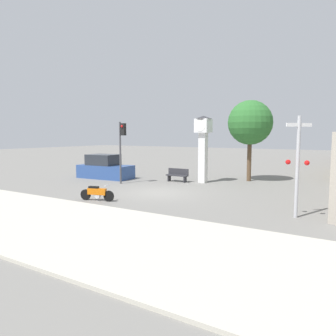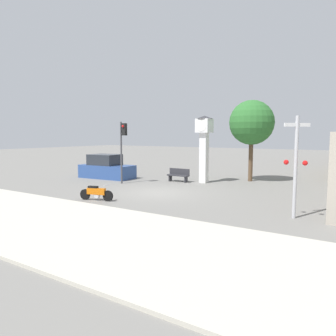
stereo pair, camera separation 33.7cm
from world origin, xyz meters
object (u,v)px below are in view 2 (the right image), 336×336
(motorcycle, at_px, (96,193))
(bench, at_px, (178,175))
(railroad_crossing_signal, at_px, (296,163))
(parked_car, at_px, (106,168))
(street_tree, at_px, (252,123))
(traffic_light, at_px, (123,141))
(clock_tower, at_px, (204,139))

(motorcycle, distance_m, bench, 7.84)
(railroad_crossing_signal, height_order, parked_car, railroad_crossing_signal)
(motorcycle, relative_size, parked_car, 0.42)
(street_tree, bearing_deg, bench, -143.82)
(motorcycle, relative_size, railroad_crossing_signal, 0.45)
(traffic_light, height_order, parked_car, traffic_light)
(railroad_crossing_signal, relative_size, street_tree, 0.71)
(motorcycle, relative_size, street_tree, 0.32)
(motorcycle, distance_m, street_tree, 12.22)
(parked_car, bearing_deg, railroad_crossing_signal, -21.94)
(motorcycle, relative_size, clock_tower, 0.40)
(motorcycle, xyz_separation_m, street_tree, (4.20, 10.85, 3.71))
(traffic_light, height_order, street_tree, street_tree)
(railroad_crossing_signal, height_order, bench, railroad_crossing_signal)
(motorcycle, xyz_separation_m, clock_tower, (1.75, 8.43, 2.63))
(clock_tower, bearing_deg, street_tree, 44.73)
(motorcycle, bearing_deg, bench, 74.92)
(street_tree, bearing_deg, clock_tower, -135.27)
(clock_tower, distance_m, bench, 3.09)
(street_tree, xyz_separation_m, bench, (-4.12, -3.01, -3.61))
(motorcycle, height_order, bench, bench)
(motorcycle, distance_m, clock_tower, 9.00)
(railroad_crossing_signal, distance_m, parked_car, 15.45)
(motorcycle, bearing_deg, traffic_light, 102.62)
(clock_tower, xyz_separation_m, railroad_crossing_signal, (7.35, -6.69, -0.83))
(clock_tower, distance_m, railroad_crossing_signal, 9.97)
(clock_tower, relative_size, traffic_light, 1.10)
(street_tree, relative_size, bench, 3.55)
(street_tree, height_order, parked_car, street_tree)
(motorcycle, height_order, railroad_crossing_signal, railroad_crossing_signal)
(motorcycle, relative_size, traffic_light, 0.44)
(motorcycle, bearing_deg, parked_car, 115.70)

